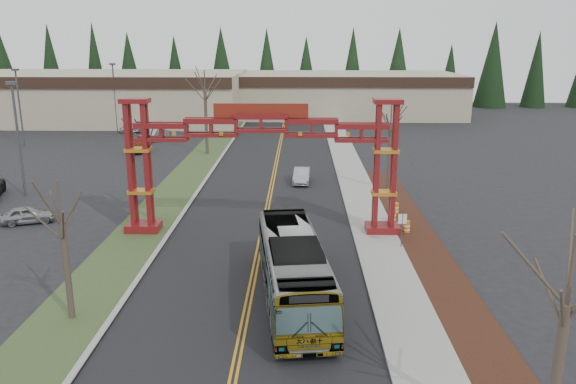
{
  "coord_description": "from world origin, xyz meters",
  "views": [
    {
      "loc": [
        2.5,
        -17.54,
        12.45
      ],
      "look_at": [
        1.77,
        15.68,
        3.44
      ],
      "focal_mm": 35.0,
      "sensor_mm": 36.0,
      "label": 1
    }
  ],
  "objects_px": {
    "gateway_arch": "(261,144)",
    "parked_car_mid_a": "(139,147)",
    "retail_building_east": "(344,94)",
    "barrel_north": "(395,209)",
    "transit_bus": "(293,269)",
    "bare_tree_median_mid": "(148,138)",
    "retail_building_west": "(97,97)",
    "silver_sedan": "(302,175)",
    "light_pole_far": "(115,92)",
    "bare_tree_median_far": "(205,92)",
    "bare_tree_right_near": "(567,306)",
    "light_pole_mid": "(19,102)",
    "barrel_south": "(406,227)",
    "light_pole_near": "(18,131)",
    "street_sign": "(402,224)",
    "parked_car_far_a": "(155,135)",
    "parked_car_near_a": "(28,215)",
    "barrel_mid": "(392,217)",
    "bare_tree_median_near": "(62,223)",
    "bare_tree_right_far": "(391,126)",
    "parked_car_far_b": "(139,127)"
  },
  "relations": [
    {
      "from": "barrel_south",
      "to": "barrel_north",
      "type": "xyz_separation_m",
      "value": [
        -0.04,
        4.2,
        0.01
      ]
    },
    {
      "from": "bare_tree_right_far",
      "to": "parked_car_near_a",
      "type": "bearing_deg",
      "value": -160.66
    },
    {
      "from": "parked_car_far_a",
      "to": "bare_tree_median_near",
      "type": "bearing_deg",
      "value": -62.47
    },
    {
      "from": "light_pole_mid",
      "to": "barrel_south",
      "type": "height_order",
      "value": "light_pole_mid"
    },
    {
      "from": "light_pole_far",
      "to": "barrel_north",
      "type": "bearing_deg",
      "value": -49.71
    },
    {
      "from": "light_pole_near",
      "to": "barrel_north",
      "type": "distance_m",
      "value": 30.46
    },
    {
      "from": "parked_car_mid_a",
      "to": "parked_car_far_b",
      "type": "distance_m",
      "value": 14.71
    },
    {
      "from": "street_sign",
      "to": "silver_sedan",
      "type": "bearing_deg",
      "value": 110.2
    },
    {
      "from": "retail_building_west",
      "to": "silver_sedan",
      "type": "bearing_deg",
      "value": -50.99
    },
    {
      "from": "gateway_arch",
      "to": "light_pole_mid",
      "type": "height_order",
      "value": "light_pole_mid"
    },
    {
      "from": "retail_building_east",
      "to": "transit_bus",
      "type": "height_order",
      "value": "retail_building_east"
    },
    {
      "from": "parked_car_far_a",
      "to": "bare_tree_median_near",
      "type": "height_order",
      "value": "bare_tree_median_near"
    },
    {
      "from": "parked_car_near_a",
      "to": "light_pole_far",
      "type": "height_order",
      "value": "light_pole_far"
    },
    {
      "from": "retail_building_west",
      "to": "bare_tree_right_far",
      "type": "xyz_separation_m",
      "value": [
        40.0,
        -43.03,
        1.83
      ]
    },
    {
      "from": "gateway_arch",
      "to": "silver_sedan",
      "type": "relative_size",
      "value": 4.53
    },
    {
      "from": "barrel_south",
      "to": "bare_tree_median_mid",
      "type": "bearing_deg",
      "value": 171.93
    },
    {
      "from": "street_sign",
      "to": "barrel_mid",
      "type": "distance_m",
      "value": 5.22
    },
    {
      "from": "light_pole_far",
      "to": "bare_tree_median_far",
      "type": "bearing_deg",
      "value": -46.87
    },
    {
      "from": "street_sign",
      "to": "barrel_south",
      "type": "relative_size",
      "value": 2.52
    },
    {
      "from": "parked_car_mid_a",
      "to": "barrel_mid",
      "type": "relative_size",
      "value": 4.57
    },
    {
      "from": "transit_bus",
      "to": "bare_tree_median_mid",
      "type": "relative_size",
      "value": 1.47
    },
    {
      "from": "parked_car_mid_a",
      "to": "barrel_mid",
      "type": "height_order",
      "value": "parked_car_mid_a"
    },
    {
      "from": "bare_tree_median_mid",
      "to": "bare_tree_right_near",
      "type": "xyz_separation_m",
      "value": [
        18.0,
        -23.45,
        -0.69
      ]
    },
    {
      "from": "bare_tree_median_near",
      "to": "light_pole_mid",
      "type": "bearing_deg",
      "value": 118.06
    },
    {
      "from": "silver_sedan",
      "to": "street_sign",
      "type": "distance_m",
      "value": 17.7
    },
    {
      "from": "parked_car_near_a",
      "to": "street_sign",
      "type": "height_order",
      "value": "street_sign"
    },
    {
      "from": "bare_tree_median_mid",
      "to": "silver_sedan",
      "type": "bearing_deg",
      "value": 46.58
    },
    {
      "from": "parked_car_far_a",
      "to": "parked_car_near_a",
      "type": "bearing_deg",
      "value": -73.0
    },
    {
      "from": "light_pole_mid",
      "to": "light_pole_far",
      "type": "relative_size",
      "value": 0.98
    },
    {
      "from": "parked_car_near_a",
      "to": "gateway_arch",
      "type": "bearing_deg",
      "value": -115.62
    },
    {
      "from": "bare_tree_median_mid",
      "to": "bare_tree_right_far",
      "type": "distance_m",
      "value": 19.92
    },
    {
      "from": "gateway_arch",
      "to": "parked_car_mid_a",
      "type": "height_order",
      "value": "gateway_arch"
    },
    {
      "from": "bare_tree_right_near",
      "to": "light_pole_mid",
      "type": "relative_size",
      "value": 0.8
    },
    {
      "from": "retail_building_east",
      "to": "parked_car_far_b",
      "type": "xyz_separation_m",
      "value": [
        -30.06,
        -20.09,
        -2.78
      ]
    },
    {
      "from": "parked_car_near_a",
      "to": "bare_tree_right_far",
      "type": "bearing_deg",
      "value": -90.83
    },
    {
      "from": "parked_car_mid_a",
      "to": "retail_building_east",
      "type": "bearing_deg",
      "value": -132.94
    },
    {
      "from": "retail_building_east",
      "to": "barrel_north",
      "type": "bearing_deg",
      "value": -90.46
    },
    {
      "from": "gateway_arch",
      "to": "barrel_mid",
      "type": "distance_m",
      "value": 10.77
    },
    {
      "from": "retail_building_east",
      "to": "bare_tree_median_far",
      "type": "height_order",
      "value": "bare_tree_median_far"
    },
    {
      "from": "transit_bus",
      "to": "bare_tree_median_near",
      "type": "relative_size",
      "value": 1.78
    },
    {
      "from": "retail_building_west",
      "to": "parked_car_near_a",
      "type": "distance_m",
      "value": 54.15
    },
    {
      "from": "bare_tree_right_far",
      "to": "light_pole_near",
      "type": "relative_size",
      "value": 0.83
    },
    {
      "from": "silver_sedan",
      "to": "parked_car_far_b",
      "type": "relative_size",
      "value": 0.77
    },
    {
      "from": "silver_sedan",
      "to": "bare_tree_median_mid",
      "type": "distance_m",
      "value": 16.36
    },
    {
      "from": "parked_car_mid_a",
      "to": "light_pole_far",
      "type": "relative_size",
      "value": 0.46
    },
    {
      "from": "retail_building_east",
      "to": "parked_car_mid_a",
      "type": "relative_size",
      "value": 8.83
    },
    {
      "from": "parked_car_far_a",
      "to": "silver_sedan",
      "type": "bearing_deg",
      "value": -31.11
    },
    {
      "from": "parked_car_far_a",
      "to": "barrel_mid",
      "type": "bearing_deg",
      "value": -34.95
    },
    {
      "from": "light_pole_far",
      "to": "barrel_south",
      "type": "bearing_deg",
      "value": -52.54
    },
    {
      "from": "parked_car_mid_a",
      "to": "gateway_arch",
      "type": "bearing_deg",
      "value": 114.58
    }
  ]
}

